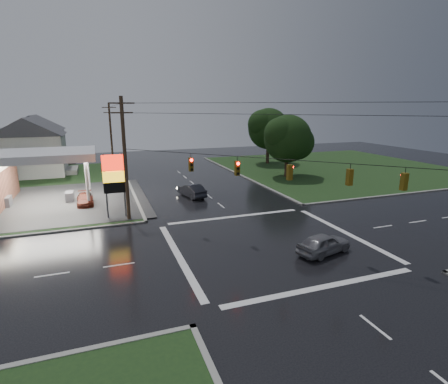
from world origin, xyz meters
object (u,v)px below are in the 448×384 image
object	(u,v)px
tree_ne_far	(269,129)
house_far	(36,139)
tree_ne_near	(289,139)
car_north	(192,190)
utility_pole_nw	(125,158)
utility_pole_n	(111,135)
house_near	(31,146)
car_crossing	(324,244)
pylon_sign	(114,175)
car_pump	(85,199)

from	to	relation	value
tree_ne_far	house_far	bearing A→B (deg)	160.29
tree_ne_near	car_north	size ratio (longest dim) A/B	1.98
utility_pole_nw	car_north	world-z (taller)	utility_pole_nw
utility_pole_n	utility_pole_nw	bearing A→B (deg)	-90.00
utility_pole_n	house_near	world-z (taller)	utility_pole_n
car_crossing	car_north	bearing A→B (deg)	-0.46
tree_ne_near	tree_ne_far	size ratio (longest dim) A/B	0.92
house_far	tree_ne_far	distance (m)	41.57
house_far	tree_ne_near	distance (m)	44.50
house_near	utility_pole_nw	bearing A→B (deg)	-66.63
pylon_sign	house_near	bearing A→B (deg)	112.28
tree_ne_far	car_pump	distance (m)	35.78
utility_pole_nw	house_far	bearing A→B (deg)	107.92
utility_pole_nw	house_near	distance (m)	28.90
car_pump	pylon_sign	bearing A→B (deg)	-64.53
pylon_sign	utility_pole_n	xyz separation A→B (m)	(1.00, 27.50, 1.46)
house_near	car_pump	size ratio (longest dim) A/B	2.74
house_near	car_north	distance (m)	28.11
house_near	car_pump	distance (m)	21.51
pylon_sign	house_near	size ratio (longest dim) A/B	0.54
utility_pole_nw	tree_ne_near	size ratio (longest dim) A/B	1.22
house_far	tree_ne_far	bearing A→B (deg)	-19.71
tree_ne_near	car_pump	size ratio (longest dim) A/B	2.23
car_crossing	tree_ne_far	bearing A→B (deg)	-36.06
pylon_sign	house_far	size ratio (longest dim) A/B	0.54
house_near	utility_pole_n	bearing A→B (deg)	9.91
utility_pole_n	car_crossing	size ratio (longest dim) A/B	2.44
tree_ne_far	utility_pole_n	bearing A→B (deg)	171.45
utility_pole_nw	tree_ne_far	world-z (taller)	utility_pole_nw
car_pump	house_near	bearing A→B (deg)	109.49
house_far	car_pump	distance (m)	33.12
utility_pole_nw	tree_ne_near	distance (m)	26.74
utility_pole_n	car_crossing	bearing A→B (deg)	-73.31
house_near	car_pump	world-z (taller)	house_near
utility_pole_nw	car_crossing	bearing A→B (deg)	-45.42
pylon_sign	utility_pole_n	bearing A→B (deg)	87.92
house_near	tree_ne_far	world-z (taller)	tree_ne_far
utility_pole_n	house_near	size ratio (longest dim) A/B	0.95
utility_pole_n	pylon_sign	bearing A→B (deg)	-92.08
utility_pole_n	car_crossing	world-z (taller)	utility_pole_n
tree_ne_near	car_crossing	xyz separation A→B (m)	(-11.36, -24.96, -4.83)
house_near	car_crossing	size ratio (longest dim) A/B	2.57
tree_ne_near	house_far	bearing A→B (deg)	144.23
utility_pole_n	house_near	bearing A→B (deg)	-170.09
house_near	house_far	size ratio (longest dim) A/B	1.00
tree_ne_near	tree_ne_far	bearing A→B (deg)	75.93
house_near	pylon_sign	bearing A→B (deg)	-67.72
pylon_sign	car_crossing	distance (m)	19.19
house_near	tree_ne_far	xyz separation A→B (m)	(38.10, -2.01, 1.77)
car_crossing	house_near	bearing A→B (deg)	16.53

